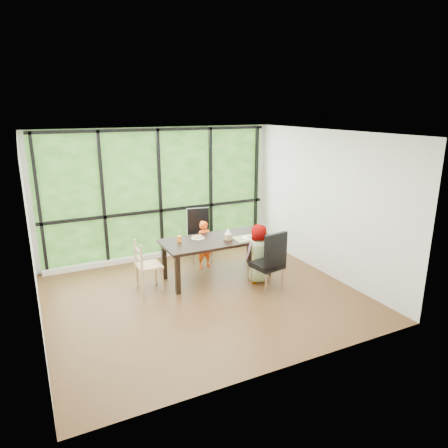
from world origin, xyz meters
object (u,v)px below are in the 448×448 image
(plate_far, at_px, (198,238))
(chair_interior_leather, at_px, (267,261))
(child_toddler, at_px, (205,244))
(orange_cup, at_px, (179,239))
(dining_table, at_px, (217,258))
(plate_near, at_px, (249,238))
(chair_end_beech, at_px, (149,266))
(green_cup, at_px, (262,234))
(chair_window_leather, at_px, (200,236))
(child_older, at_px, (259,254))
(white_mug, at_px, (260,230))
(tissue_box, at_px, (228,237))

(plate_far, bearing_deg, chair_interior_leather, -51.78)
(child_toddler, height_order, orange_cup, child_toddler)
(dining_table, xyz_separation_m, plate_near, (0.56, -0.22, 0.38))
(chair_end_beech, bearing_deg, plate_near, -98.15)
(chair_end_beech, distance_m, green_cup, 2.14)
(chair_window_leather, height_order, child_older, child_older)
(chair_window_leather, xyz_separation_m, plate_near, (0.50, -1.14, 0.22))
(white_mug, bearing_deg, plate_far, 172.66)
(chair_end_beech, relative_size, child_toddler, 0.95)
(plate_near, relative_size, green_cup, 1.99)
(dining_table, distance_m, orange_cup, 0.81)
(green_cup, bearing_deg, plate_near, 168.95)
(child_toddler, relative_size, orange_cup, 8.39)
(chair_window_leather, xyz_separation_m, chair_end_beech, (-1.35, -0.90, -0.09))
(chair_interior_leather, xyz_separation_m, tissue_box, (-0.37, 0.77, 0.26))
(dining_table, xyz_separation_m, orange_cup, (-0.67, 0.15, 0.43))
(child_toddler, distance_m, plate_far, 0.55)
(child_toddler, bearing_deg, chair_window_leather, 74.31)
(dining_table, bearing_deg, plate_far, 148.31)
(dining_table, distance_m, child_older, 0.80)
(chair_window_leather, xyz_separation_m, chair_interior_leather, (0.48, -1.80, 0.00))
(plate_near, bearing_deg, chair_end_beech, 172.70)
(chair_window_leather, relative_size, white_mug, 11.54)
(child_older, distance_m, plate_far, 1.15)
(tissue_box, bearing_deg, chair_interior_leather, -64.40)
(plate_near, distance_m, orange_cup, 1.29)
(chair_window_leather, relative_size, plate_far, 4.38)
(chair_interior_leather, xyz_separation_m, white_mug, (0.40, 0.91, 0.26))
(plate_far, distance_m, plate_near, 0.95)
(plate_far, bearing_deg, orange_cup, -175.14)
(dining_table, height_order, chair_window_leather, chair_window_leather)
(chair_window_leather, height_order, chair_interior_leather, same)
(child_toddler, height_order, tissue_box, child_toddler)
(dining_table, height_order, chair_interior_leather, chair_interior_leather)
(child_older, xyz_separation_m, plate_near, (-0.04, 0.30, 0.22))
(chair_window_leather, bearing_deg, dining_table, -83.25)
(plate_near, bearing_deg, child_older, -83.23)
(chair_end_beech, distance_m, child_older, 1.96)
(chair_end_beech, bearing_deg, green_cup, -98.59)
(white_mug, bearing_deg, child_older, -122.99)
(orange_cup, height_order, green_cup, green_cup)
(orange_cup, bearing_deg, white_mug, -4.53)
(child_toddler, distance_m, white_mug, 1.13)
(chair_interior_leather, relative_size, tissue_box, 8.71)
(plate_near, xyz_separation_m, orange_cup, (-1.23, 0.37, 0.05))
(chair_interior_leather, relative_size, green_cup, 7.83)
(chair_interior_leather, height_order, plate_far, chair_interior_leather)
(white_mug, bearing_deg, green_cup, -115.58)
(tissue_box, bearing_deg, green_cup, -13.54)
(child_older, bearing_deg, child_toddler, -57.44)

